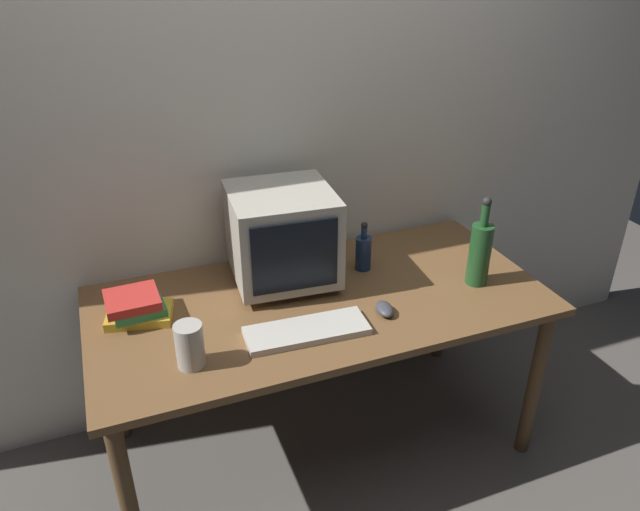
% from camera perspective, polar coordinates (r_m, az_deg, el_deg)
% --- Properties ---
extents(ground_plane, '(6.00, 6.00, 0.00)m').
position_cam_1_polar(ground_plane, '(2.72, 0.00, -17.10)').
color(ground_plane, '#56514C').
extents(back_wall, '(4.00, 0.08, 2.50)m').
position_cam_1_polar(back_wall, '(2.44, -4.04, 11.94)').
color(back_wall, silver).
rests_on(back_wall, ground).
extents(desk, '(1.69, 0.81, 0.73)m').
position_cam_1_polar(desk, '(2.30, 0.00, -5.68)').
color(desk, brown).
rests_on(desk, ground).
extents(crt_monitor, '(0.41, 0.41, 0.37)m').
position_cam_1_polar(crt_monitor, '(2.28, -3.59, 1.89)').
color(crt_monitor, '#B2AD9E').
rests_on(crt_monitor, desk).
extents(keyboard, '(0.43, 0.17, 0.02)m').
position_cam_1_polar(keyboard, '(2.06, -1.26, -7.13)').
color(keyboard, beige).
rests_on(keyboard, desk).
extents(computer_mouse, '(0.07, 0.11, 0.04)m').
position_cam_1_polar(computer_mouse, '(2.17, 6.12, -5.05)').
color(computer_mouse, '#3F3F47').
rests_on(computer_mouse, desk).
extents(bottle_tall, '(0.08, 0.08, 0.36)m').
position_cam_1_polar(bottle_tall, '(2.37, 14.87, 0.35)').
color(bottle_tall, '#1E4C23').
rests_on(bottle_tall, desk).
extents(bottle_short, '(0.06, 0.06, 0.21)m').
position_cam_1_polar(bottle_short, '(2.42, 4.12, 0.37)').
color(bottle_short, navy).
rests_on(bottle_short, desk).
extents(book_stack, '(0.25, 0.20, 0.10)m').
position_cam_1_polar(book_stack, '(2.21, -16.94, -4.76)').
color(book_stack, gold).
rests_on(book_stack, desk).
extents(metal_canister, '(0.09, 0.09, 0.15)m').
position_cam_1_polar(metal_canister, '(1.93, -12.21, -8.30)').
color(metal_canister, '#B7B2A8').
rests_on(metal_canister, desk).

